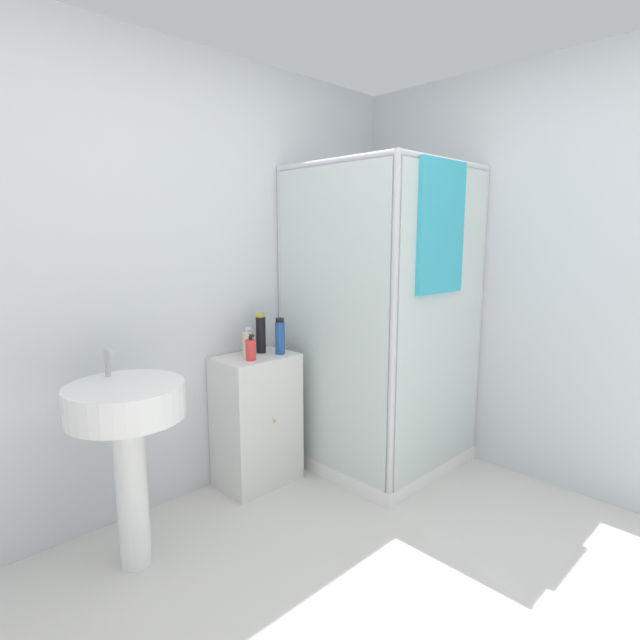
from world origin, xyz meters
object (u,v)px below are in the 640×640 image
(shampoo_bottle_blue, at_px, (280,337))
(lotion_bottle_white, at_px, (247,344))
(sink, at_px, (127,425))
(soap_dispenser, at_px, (251,349))
(shampoo_bottle_tall_black, at_px, (261,333))

(shampoo_bottle_blue, height_order, lotion_bottle_white, shampoo_bottle_blue)
(sink, bearing_deg, soap_dispenser, 11.59)
(shampoo_bottle_blue, bearing_deg, sink, -170.92)
(sink, height_order, shampoo_bottle_tall_black, shampoo_bottle_tall_black)
(shampoo_bottle_blue, bearing_deg, soap_dispenser, 179.56)
(soap_dispenser, height_order, lotion_bottle_white, lotion_bottle_white)
(shampoo_bottle_tall_black, distance_m, shampoo_bottle_blue, 0.12)
(shampoo_bottle_tall_black, bearing_deg, sink, -164.14)
(soap_dispenser, xyz_separation_m, lotion_bottle_white, (0.06, 0.11, 0.01))
(sink, xyz_separation_m, lotion_bottle_white, (0.86, 0.27, 0.19))
(shampoo_bottle_blue, bearing_deg, lotion_bottle_white, 145.07)
(shampoo_bottle_tall_black, distance_m, lotion_bottle_white, 0.11)
(shampoo_bottle_tall_black, xyz_separation_m, shampoo_bottle_blue, (0.06, -0.11, -0.01))
(soap_dispenser, distance_m, shampoo_bottle_tall_black, 0.20)
(shampoo_bottle_tall_black, bearing_deg, shampoo_bottle_blue, -61.61)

